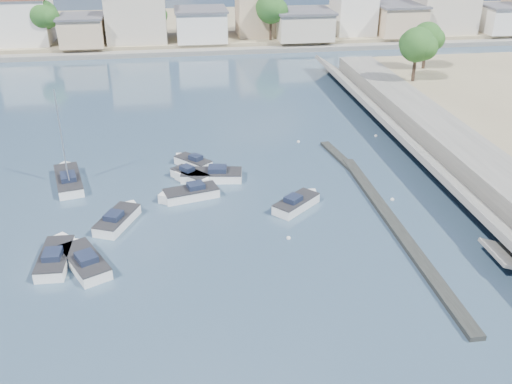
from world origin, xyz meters
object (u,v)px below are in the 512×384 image
at_px(motorboat_a, 84,260).
at_px(motorboat_f, 192,162).
at_px(motorboat_b, 119,219).
at_px(motorboat_c, 208,176).
at_px(sailboat, 68,179).
at_px(motorboat_h, 298,203).
at_px(motorboat_e, 56,257).
at_px(motorboat_g, 192,177).
at_px(motorboat_d, 188,194).

relative_size(motorboat_a, motorboat_f, 1.45).
bearing_deg(motorboat_b, motorboat_f, 59.14).
xyz_separation_m(motorboat_c, sailboat, (-12.56, 1.01, 0.03)).
height_order(motorboat_b, motorboat_h, same).
height_order(motorboat_f, sailboat, sailboat).
xyz_separation_m(motorboat_a, motorboat_c, (9.58, 12.73, 0.00)).
relative_size(motorboat_c, motorboat_e, 1.14).
relative_size(motorboat_c, motorboat_g, 1.60).
bearing_deg(motorboat_a, motorboat_h, 20.68).
distance_m(motorboat_d, motorboat_g, 3.47).
bearing_deg(motorboat_h, motorboat_d, 161.63).
bearing_deg(sailboat, motorboat_c, -4.60).
xyz_separation_m(motorboat_b, motorboat_c, (7.55, 7.07, 0.00)).
height_order(motorboat_c, motorboat_f, same).
height_order(motorboat_a, motorboat_e, same).
bearing_deg(motorboat_f, sailboat, -168.63).
xyz_separation_m(motorboat_a, motorboat_g, (8.07, 12.65, 0.00)).
distance_m(motorboat_f, sailboat, 11.41).
bearing_deg(motorboat_e, motorboat_c, 45.96).
distance_m(motorboat_d, motorboat_h, 9.43).
bearing_deg(motorboat_d, motorboat_b, -147.38).
bearing_deg(motorboat_a, motorboat_f, 62.83).
relative_size(motorboat_e, motorboat_f, 1.45).
bearing_deg(motorboat_c, motorboat_d, -119.51).
relative_size(motorboat_b, motorboat_g, 1.29).
relative_size(motorboat_b, motorboat_f, 1.33).
distance_m(motorboat_a, motorboat_g, 15.01).
bearing_deg(motorboat_h, motorboat_g, 142.89).
height_order(motorboat_c, motorboat_g, same).
distance_m(motorboat_a, motorboat_h, 17.68).
bearing_deg(motorboat_c, motorboat_h, -42.98).
bearing_deg(motorboat_g, motorboat_c, 2.80).
relative_size(motorboat_e, motorboat_h, 1.24).
distance_m(motorboat_e, sailboat, 13.00).
xyz_separation_m(motorboat_a, sailboat, (-2.98, 13.74, 0.03)).
height_order(motorboat_d, sailboat, sailboat).
relative_size(motorboat_c, motorboat_h, 1.41).
relative_size(motorboat_f, motorboat_h, 0.86).
xyz_separation_m(motorboat_e, motorboat_f, (10.18, 15.21, -0.00)).
bearing_deg(motorboat_e, motorboat_h, 16.45).
relative_size(motorboat_a, motorboat_e, 1.01).
bearing_deg(motorboat_g, motorboat_f, 87.63).
bearing_deg(motorboat_h, motorboat_e, -163.55).
relative_size(motorboat_e, motorboat_g, 1.41).
distance_m(motorboat_a, motorboat_f, 17.97).
height_order(motorboat_a, sailboat, sailboat).
relative_size(motorboat_c, motorboat_d, 1.19).
relative_size(motorboat_d, motorboat_e, 0.95).
distance_m(motorboat_a, sailboat, 14.06).
distance_m(motorboat_d, sailboat, 11.50).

